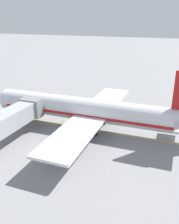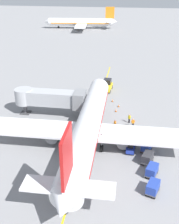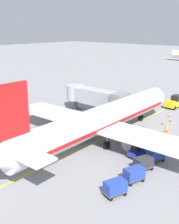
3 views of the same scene
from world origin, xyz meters
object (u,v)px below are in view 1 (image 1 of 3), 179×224
object	(u,v)px
baggage_cart_front	(109,106)
baggage_cart_third_in_train	(139,109)
baggage_cart_second_in_train	(124,108)
ground_crew_marshaller	(70,111)
safety_cone_wing_tip	(15,109)
parked_airliner	(89,110)
ground_crew_wing_walker	(72,105)
safety_cone_nose_right	(29,108)
baggage_cart_tail_end	(157,111)
jet_bridge	(9,120)
ground_crew_loader	(63,105)
safety_cone_nose_left	(38,110)
baggage_tug_lead	(107,111)

from	to	relation	value
baggage_cart_front	baggage_cart_third_in_train	distance (m)	5.72
baggage_cart_second_in_train	ground_crew_marshaller	distance (m)	10.45
baggage_cart_front	safety_cone_wing_tip	xyz separation A→B (m)	(-6.56, 17.66, -0.66)
parked_airliner	safety_cone_wing_tip	distance (m)	17.37
baggage_cart_front	ground_crew_wing_walker	xyz separation A→B (m)	(-2.16, 7.17, 0.00)
parked_airliner	safety_cone_nose_right	bearing A→B (deg)	75.03
baggage_cart_tail_end	safety_cone_wing_tip	size ratio (longest dim) A/B	5.02
safety_cone_wing_tip	jet_bridge	bearing A→B (deg)	-144.27
ground_crew_wing_walker	safety_cone_wing_tip	xyz separation A→B (m)	(-4.40, 10.49, -0.66)
ground_crew_wing_walker	safety_cone_wing_tip	bearing A→B (deg)	112.76
ground_crew_loader	safety_cone_wing_tip	world-z (taller)	ground_crew_loader
parked_airliner	safety_cone_wing_tip	xyz separation A→B (m)	(2.44, 16.95, -2.90)
jet_bridge	safety_cone_nose_left	bearing A→B (deg)	14.95
baggage_cart_tail_end	ground_crew_marshaller	xyz separation A→B (m)	(-5.71, 15.20, 0.00)
ground_crew_wing_walker	safety_cone_nose_left	distance (m)	6.72
ground_crew_marshaller	safety_cone_wing_tip	xyz separation A→B (m)	(-1.36, 11.50, -0.66)
baggage_cart_third_in_train	baggage_cart_tail_end	bearing A→B (deg)	-90.51
parked_airliner	baggage_cart_third_in_train	distance (m)	11.71
parked_airliner	safety_cone_nose_left	size ratio (longest dim) A/B	63.14
ground_crew_wing_walker	jet_bridge	bearing A→B (deg)	170.53
baggage_cart_second_in_train	baggage_cart_tail_end	xyz separation A→B (m)	(0.47, -6.17, 0.00)
baggage_cart_front	ground_crew_marshaller	bearing A→B (deg)	130.23
baggage_cart_front	baggage_cart_third_in_train	bearing A→B (deg)	-84.64
safety_cone_nose_right	baggage_tug_lead	bearing A→B (deg)	-79.84
ground_crew_wing_walker	ground_crew_loader	xyz separation A→B (m)	(-0.68, 1.57, 0.00)
baggage_tug_lead	baggage_cart_front	distance (m)	2.37
ground_crew_marshaller	baggage_cart_front	bearing A→B (deg)	-49.77
parked_airliner	jet_bridge	distance (m)	12.45
baggage_tug_lead	ground_crew_marshaller	size ratio (longest dim) A/B	1.53
baggage_cart_second_in_train	ground_crew_loader	world-z (taller)	ground_crew_loader
ground_crew_wing_walker	safety_cone_nose_right	world-z (taller)	ground_crew_wing_walker
baggage_cart_tail_end	ground_crew_loader	distance (m)	18.10
baggage_tug_lead	baggage_cart_second_in_train	xyz separation A→B (m)	(2.38, -2.61, 0.24)
baggage_cart_third_in_train	ground_crew_wing_walker	distance (m)	13.14
safety_cone_nose_right	safety_cone_wing_tip	world-z (taller)	same
ground_crew_marshaller	safety_cone_nose_right	size ratio (longest dim) A/B	2.86
parked_airliner	safety_cone_nose_left	xyz separation A→B (m)	(3.51, 12.26, -2.90)
baggage_cart_second_in_train	safety_cone_wing_tip	world-z (taller)	baggage_cart_second_in_train
baggage_cart_second_in_train	safety_cone_nose_right	xyz separation A→B (m)	(-5.16, 18.12, -0.66)
baggage_cart_front	baggage_cart_second_in_train	xyz separation A→B (m)	(0.04, -2.88, 0.00)
baggage_cart_third_in_train	safety_cone_nose_left	bearing A→B (deg)	107.92
baggage_cart_third_in_train	ground_crew_marshaller	xyz separation A→B (m)	(-5.74, 11.85, 0.00)
parked_airliner	baggage_tug_lead	size ratio (longest dim) A/B	14.44
baggage_tug_lead	baggage_cart_front	bearing A→B (deg)	6.48
baggage_tug_lead	ground_crew_marshaller	distance (m)	7.04
baggage_cart_tail_end	parked_airliner	bearing A→B (deg)	134.30
jet_bridge	safety_cone_nose_right	world-z (taller)	jet_bridge
baggage_tug_lead	baggage_cart_third_in_train	bearing A→B (deg)	-62.05
baggage_cart_third_in_train	safety_cone_nose_right	bearing A→B (deg)	105.13
baggage_tug_lead	safety_cone_nose_right	size ratio (longest dim) A/B	4.37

